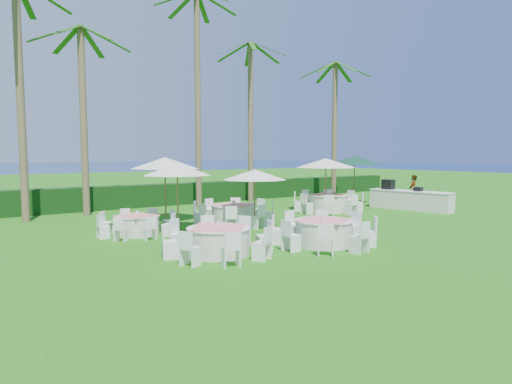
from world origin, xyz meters
TOP-DOWN VIEW (x-y plane):
  - ground at (0.00, 0.00)m, footprint 120.00×120.00m
  - hedge at (0.00, 12.00)m, footprint 34.00×1.00m
  - ocean at (0.00, 102.00)m, footprint 260.00×260.00m
  - banquet_table_a at (-4.68, -0.22)m, footprint 3.15×3.15m
  - banquet_table_b at (-1.31, -0.99)m, footprint 3.24×3.24m
  - banquet_table_d at (-5.50, 4.13)m, footprint 2.76×2.76m
  - banquet_table_e at (-1.48, 4.06)m, footprint 3.27×3.27m
  - banquet_table_f at (4.52, 4.69)m, footprint 3.41×3.41m
  - umbrella_a at (-4.12, 3.69)m, footprint 2.53×2.53m
  - umbrella_b at (-1.40, 2.68)m, footprint 2.43×2.43m
  - umbrella_c at (-3.51, 6.24)m, footprint 2.97×2.97m
  - umbrella_d at (4.45, 4.82)m, footprint 2.97×2.97m
  - umbrella_green at (8.14, 6.26)m, footprint 2.92×2.92m
  - buffet_table at (8.48, 2.80)m, footprint 1.53×4.36m
  - staff_person at (10.43, 3.95)m, footprint 0.71×0.57m
  - palm_a at (-8.36, 9.72)m, footprint 4.40×4.12m
  - palm_b at (-5.76, 10.25)m, footprint 4.38×4.23m
  - palm_c at (0.10, 10.16)m, footprint 4.34×4.29m
  - palm_d at (3.96, 10.78)m, footprint 4.40×4.01m
  - palm_e at (8.99, 8.74)m, footprint 4.28×4.35m

SIDE VIEW (x-z plane):
  - ground at x=0.00m, z-range 0.00..0.00m
  - ocean at x=0.00m, z-range 0.00..0.00m
  - banquet_table_d at x=-5.50m, z-range -0.06..0.79m
  - banquet_table_a at x=-4.68m, z-range -0.06..0.90m
  - banquet_table_b at x=-1.31m, z-range -0.06..0.92m
  - banquet_table_e at x=-1.48m, z-range -0.06..0.92m
  - banquet_table_f at x=4.52m, z-range -0.06..0.96m
  - buffet_table at x=8.48m, z-range -0.23..1.29m
  - hedge at x=0.00m, z-range 0.00..1.20m
  - staff_person at x=10.43m, z-range 0.00..1.70m
  - umbrella_b at x=-1.40m, z-range 0.95..3.24m
  - umbrella_a at x=-4.12m, z-range 1.05..3.59m
  - umbrella_d at x=4.45m, z-range 1.10..3.77m
  - umbrella_c at x=-3.51m, z-range 1.13..3.87m
  - umbrella_green at x=8.14m, z-range 1.14..3.92m
  - palm_e at x=8.99m, z-range 0.45..9.10m
  - palm_b at x=-5.76m, z-range 0.45..9.17m
  - palm_d at x=3.96m, z-range 0.46..10.00m
  - palm_a at x=-8.36m, z-range 0.47..10.49m
  - palm_c at x=0.10m, z-range 0.48..11.90m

